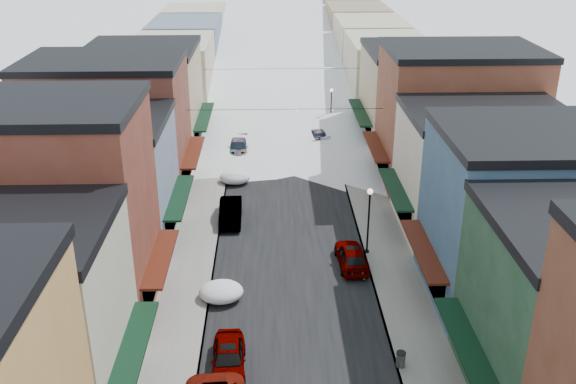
{
  "coord_description": "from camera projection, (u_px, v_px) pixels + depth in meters",
  "views": [
    {
      "loc": [
        -1.28,
        -11.69,
        21.35
      ],
      "look_at": [
        0.0,
        31.54,
        2.37
      ],
      "focal_mm": 40.0,
      "sensor_mm": 36.0,
      "label": 1
    }
  ],
  "objects": [
    {
      "name": "sidewalk_right",
      "position": [
        338.0,
        111.0,
        74.38
      ],
      "size": [
        3.2,
        160.0,
        0.15
      ],
      "primitive_type": "cube",
      "color": "gray",
      "rests_on": "ground"
    },
    {
      "name": "snow_pile_far",
      "position": [
        235.0,
        177.0,
        54.74
      ],
      "size": [
        2.62,
        2.81,
        1.11
      ],
      "color": "white",
      "rests_on": "ground"
    },
    {
      "name": "car_dark_hatch",
      "position": [
        230.0,
        212.0,
        47.84
      ],
      "size": [
        1.7,
        4.65,
        1.52
      ],
      "primitive_type": "imported",
      "rotation": [
        0.0,
        0.0,
        0.02
      ],
      "color": "black",
      "rests_on": "ground"
    },
    {
      "name": "sidewalk_left",
      "position": [
        224.0,
        112.0,
        74.02
      ],
      "size": [
        3.2,
        160.0,
        0.15
      ],
      "primitive_type": "cube",
      "color": "gray",
      "rests_on": "ground"
    },
    {
      "name": "bldg_r_tan",
      "position": [
        418.0,
        96.0,
        62.61
      ],
      "size": [
        11.3,
        11.2,
        9.5
      ],
      "color": "tan",
      "rests_on": "ground"
    },
    {
      "name": "curb_right",
      "position": [
        324.0,
        111.0,
        74.34
      ],
      "size": [
        0.1,
        160.0,
        0.15
      ],
      "primitive_type": "cube",
      "color": "slate",
      "rests_on": "ground"
    },
    {
      "name": "bldg_l_tan",
      "position": [
        144.0,
        99.0,
        60.88
      ],
      "size": [
        11.3,
        11.2,
        10.0
      ],
      "color": "tan",
      "rests_on": "ground"
    },
    {
      "name": "distant_blocks",
      "position": [
        278.0,
        41.0,
        93.68
      ],
      "size": [
        34.0,
        55.0,
        8.0
      ],
      "color": "gray",
      "rests_on": "ground"
    },
    {
      "name": "bldg_r_cream",
      "position": [
        482.0,
        171.0,
        45.33
      ],
      "size": [
        12.3,
        9.2,
        9.0
      ],
      "color": "beige",
      "rests_on": "ground"
    },
    {
      "name": "bldg_l_brick_far",
      "position": [
        109.0,
        126.0,
        51.5
      ],
      "size": [
        13.3,
        9.2,
        11.0
      ],
      "color": "brown",
      "rests_on": "ground"
    },
    {
      "name": "bldg_l_cream",
      "position": [
        4.0,
        318.0,
        28.48
      ],
      "size": [
        11.3,
        8.2,
        9.5
      ],
      "color": "beige",
      "rests_on": "ground"
    },
    {
      "name": "car_black_sedan",
      "position": [
        318.0,
        136.0,
        64.4
      ],
      "size": [
        2.47,
        4.81,
        1.33
      ],
      "primitive_type": "imported",
      "rotation": [
        0.0,
        0.0,
        3.28
      ],
      "color": "black",
      "rests_on": "ground"
    },
    {
      "name": "bldg_r_blue",
      "position": [
        523.0,
        217.0,
        36.78
      ],
      "size": [
        11.3,
        9.2,
        10.5
      ],
      "color": "#335473",
      "rests_on": "ground"
    },
    {
      "name": "bldg_l_grayblue",
      "position": [
        96.0,
        181.0,
        43.69
      ],
      "size": [
        11.3,
        9.2,
        9.0
      ],
      "color": "gray",
      "rests_on": "ground"
    },
    {
      "name": "bldg_r_brick_far",
      "position": [
        456.0,
        116.0,
        53.08
      ],
      "size": [
        13.3,
        9.2,
        11.5
      ],
      "color": "brown",
      "rests_on": "ground"
    },
    {
      "name": "bldg_l_brick_near",
      "position": [
        45.0,
        211.0,
        35.19
      ],
      "size": [
        12.3,
        8.2,
        12.5
      ],
      "color": "maroon",
      "rests_on": "ground"
    },
    {
      "name": "streetlamp_far",
      "position": [
        331.0,
        103.0,
        67.38
      ],
      "size": [
        0.35,
        0.35,
        4.25
      ],
      "color": "black",
      "rests_on": "sidewalk_right"
    },
    {
      "name": "overhead_cables",
      "position": [
        283.0,
        87.0,
        60.3
      ],
      "size": [
        16.4,
        15.04,
        0.04
      ],
      "color": "black",
      "rests_on": "ground"
    },
    {
      "name": "curb_left",
      "position": [
        237.0,
        112.0,
        74.06
      ],
      "size": [
        0.1,
        160.0,
        0.15
      ],
      "primitive_type": "cube",
      "color": "slate",
      "rests_on": "ground"
    },
    {
      "name": "car_lane_white",
      "position": [
        291.0,
        90.0,
        80.67
      ],
      "size": [
        2.4,
        5.15,
        1.43
      ],
      "primitive_type": "imported",
      "rotation": [
        0.0,
        0.0,
        3.13
      ],
      "color": "white",
      "rests_on": "ground"
    },
    {
      "name": "car_silver_wagon",
      "position": [
        238.0,
        148.0,
        61.04
      ],
      "size": [
        1.97,
        4.81,
        1.39
      ],
      "primitive_type": "imported",
      "rotation": [
        0.0,
        0.0,
        0.0
      ],
      "color": "#93969B",
      "rests_on": "ground"
    },
    {
      "name": "streetlamp_near",
      "position": [
        369.0,
        213.0,
        42.31
      ],
      "size": [
        0.39,
        0.39,
        4.67
      ],
      "color": "black",
      "rests_on": "sidewalk_right"
    },
    {
      "name": "car_silver_sedan",
      "position": [
        229.0,
        358.0,
        32.26
      ],
      "size": [
        1.85,
        4.3,
        1.45
      ],
      "primitive_type": "imported",
      "rotation": [
        0.0,
        0.0,
        0.03
      ],
      "color": "#9FA1A7",
      "rests_on": "ground"
    },
    {
      "name": "road",
      "position": [
        281.0,
        112.0,
        74.23
      ],
      "size": [
        10.0,
        160.0,
        0.01
      ],
      "primitive_type": "cube",
      "color": "black",
      "rests_on": "ground"
    },
    {
      "name": "snow_pile_mid",
      "position": [
        222.0,
        291.0,
        38.28
      ],
      "size": [
        2.66,
        2.83,
        1.12
      ],
      "color": "white",
      "rests_on": "ground"
    },
    {
      "name": "trash_can",
      "position": [
        401.0,
        359.0,
        32.4
      ],
      "size": [
        0.5,
        0.5,
        0.84
      ],
      "color": "#4F5153",
      "rests_on": "sidewalk_right"
    },
    {
      "name": "car_gray_suv",
      "position": [
        352.0,
        256.0,
        41.79
      ],
      "size": [
        2.02,
        4.53,
        1.51
      ],
      "primitive_type": "imported",
      "rotation": [
        0.0,
        0.0,
        3.2
      ],
      "color": "gray",
      "rests_on": "ground"
    },
    {
      "name": "car_lane_silver",
      "position": [
        269.0,
        116.0,
        70.7
      ],
      "size": [
        1.95,
        4.02,
        1.32
      ],
      "primitive_type": "imported",
      "rotation": [
        0.0,
        0.0,
        -0.1
      ],
      "color": "gray",
      "rests_on": "ground"
    }
  ]
}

